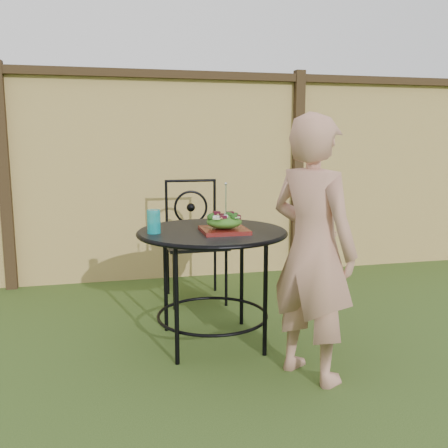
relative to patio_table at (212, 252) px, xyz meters
name	(u,v)px	position (x,y,z in m)	size (l,w,h in m)	color
ground	(210,391)	(-0.14, -0.61, -0.59)	(60.00, 60.00, 0.00)	#264014
fence	(160,176)	(-0.14, 1.58, 0.36)	(8.00, 0.12, 1.90)	#EDCE75
patio_table	(212,252)	(0.00, 0.00, 0.00)	(0.92, 0.92, 0.72)	black
patio_chair	(194,237)	(0.05, 0.92, -0.08)	(0.46, 0.46, 0.95)	black
diner	(313,250)	(0.42, -0.56, 0.12)	(0.51, 0.34, 1.40)	tan
salad_plate	(224,230)	(0.06, -0.09, 0.15)	(0.27, 0.27, 0.02)	#3E0F08
salad	(224,222)	(0.06, -0.09, 0.20)	(0.21, 0.21, 0.08)	#235614
fork	(226,200)	(0.07, -0.09, 0.33)	(0.01, 0.01, 0.18)	silver
drinking_glass	(154,222)	(-0.36, -0.02, 0.21)	(0.08, 0.08, 0.14)	#0D979E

